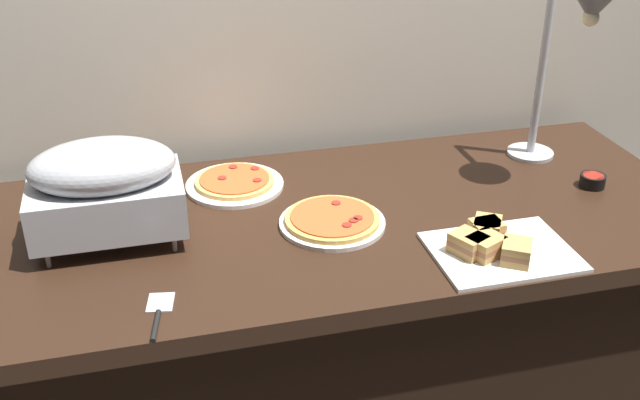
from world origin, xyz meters
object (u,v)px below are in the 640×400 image
at_px(sauce_cup_near, 593,180).
at_px(serving_spatula, 158,313).
at_px(sandwich_platter, 494,245).
at_px(pizza_plate_front, 332,221).
at_px(chafing_dish, 105,186).
at_px(heat_lamp, 581,23).
at_px(pizza_plate_center, 235,183).

distance_m(sauce_cup_near, serving_spatula, 1.26).
distance_m(sandwich_platter, serving_spatula, 0.80).
xyz_separation_m(pizza_plate_front, serving_spatula, (-0.46, -0.28, -0.01)).
distance_m(pizza_plate_front, sauce_cup_near, 0.77).
distance_m(chafing_dish, serving_spatula, 0.39).
height_order(heat_lamp, pizza_plate_front, heat_lamp).
distance_m(sandwich_platter, sauce_cup_near, 0.50).
bearing_deg(heat_lamp, sandwich_platter, -136.90).
height_order(chafing_dish, pizza_plate_front, chafing_dish).
relative_size(chafing_dish, heat_lamp, 0.64).
bearing_deg(serving_spatula, pizza_plate_center, 65.89).
bearing_deg(pizza_plate_center, heat_lamp, -10.24).
relative_size(heat_lamp, sauce_cup_near, 8.07).
xyz_separation_m(sandwich_platter, sauce_cup_near, (0.43, 0.26, -0.00)).
distance_m(chafing_dish, heat_lamp, 1.29).
height_order(chafing_dish, sauce_cup_near, chafing_dish).
bearing_deg(heat_lamp, serving_spatula, -161.42).
xyz_separation_m(sandwich_platter, serving_spatula, (-0.80, -0.05, -0.02)).
distance_m(chafing_dish, pizza_plate_center, 0.42).
bearing_deg(serving_spatula, sandwich_platter, 3.59).
bearing_deg(serving_spatula, heat_lamp, 18.58).
xyz_separation_m(heat_lamp, sauce_cup_near, (0.06, -0.08, -0.43)).
xyz_separation_m(pizza_plate_front, sandwich_platter, (0.34, -0.23, 0.01)).
bearing_deg(pizza_plate_front, serving_spatula, -148.76).
xyz_separation_m(chafing_dish, sandwich_platter, (0.89, -0.30, -0.12)).
xyz_separation_m(heat_lamp, serving_spatula, (-1.16, -0.39, -0.44)).
bearing_deg(serving_spatula, chafing_dish, 104.46).
bearing_deg(pizza_plate_front, pizza_plate_center, 127.07).
relative_size(chafing_dish, pizza_plate_front, 1.34).
relative_size(chafing_dish, pizza_plate_center, 1.33).
height_order(pizza_plate_front, sandwich_platter, sandwich_platter).
height_order(sandwich_platter, serving_spatula, sandwich_platter).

